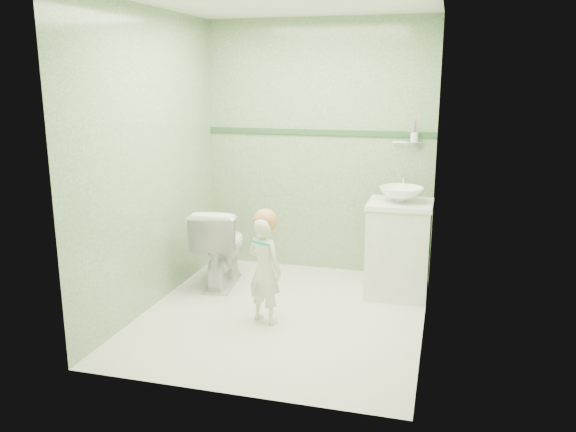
% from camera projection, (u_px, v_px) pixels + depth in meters
% --- Properties ---
extents(ground, '(2.50, 2.50, 0.00)m').
position_uv_depth(ground, '(283.00, 314.00, 4.69)').
color(ground, silver).
rests_on(ground, ground).
extents(room_shell, '(2.50, 2.54, 2.40)m').
position_uv_depth(room_shell, '(283.00, 167.00, 4.41)').
color(room_shell, gray).
rests_on(room_shell, ground).
extents(trim_stripe, '(2.20, 0.02, 0.05)m').
position_uv_depth(trim_stripe, '(318.00, 132.00, 5.53)').
color(trim_stripe, '#2F5331').
rests_on(trim_stripe, room_shell).
extents(vanity, '(0.52, 0.50, 0.80)m').
position_uv_depth(vanity, '(398.00, 250.00, 5.03)').
color(vanity, white).
rests_on(vanity, ground).
extents(counter, '(0.54, 0.52, 0.04)m').
position_uv_depth(counter, '(401.00, 204.00, 4.94)').
color(counter, white).
rests_on(counter, vanity).
extents(basin, '(0.37, 0.37, 0.13)m').
position_uv_depth(basin, '(401.00, 194.00, 4.92)').
color(basin, white).
rests_on(basin, counter).
extents(faucet, '(0.03, 0.13, 0.18)m').
position_uv_depth(faucet, '(403.00, 181.00, 5.07)').
color(faucet, silver).
rests_on(faucet, counter).
extents(cup_holder, '(0.26, 0.07, 0.21)m').
position_uv_depth(cup_holder, '(413.00, 138.00, 5.26)').
color(cup_holder, silver).
rests_on(cup_holder, room_shell).
extents(toilet, '(0.50, 0.76, 0.73)m').
position_uv_depth(toilet, '(221.00, 246.00, 5.29)').
color(toilet, white).
rests_on(toilet, ground).
extents(toddler, '(0.36, 0.30, 0.84)m').
position_uv_depth(toddler, '(265.00, 270.00, 4.46)').
color(toddler, white).
rests_on(toddler, ground).
extents(hair_cap, '(0.19, 0.19, 0.19)m').
position_uv_depth(hair_cap, '(265.00, 221.00, 4.40)').
color(hair_cap, '#C57E46').
rests_on(hair_cap, toddler).
extents(teal_toothbrush, '(0.11, 0.14, 0.08)m').
position_uv_depth(teal_toothbrush, '(261.00, 242.00, 4.26)').
color(teal_toothbrush, '#099377').
rests_on(teal_toothbrush, toddler).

